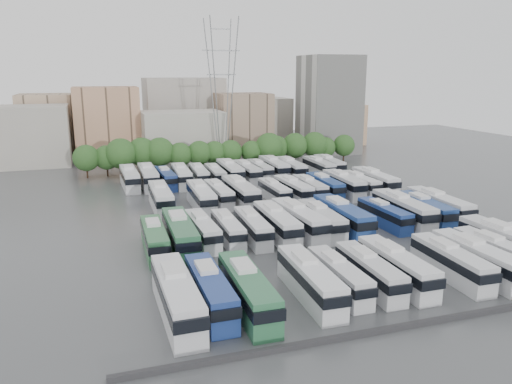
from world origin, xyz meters
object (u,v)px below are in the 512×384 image
object	(u,v)px
bus_r0_s6	(369,271)
bus_r0_s7	(396,266)
bus_r1_s10	(384,215)
bus_r3_s6	(230,171)
bus_r0_s0	(177,296)
bus_r1_s12	(425,209)
bus_r0_s4	(310,280)
bus_r0_s12	(507,243)
bus_r2_s13	(375,181)
bus_r2_s5	(240,192)
bus_r2_s12	(359,183)
bus_r0_s1	(210,290)
bus_r3_s8	(260,170)
bus_r3_s13	(329,165)
bus_r2_s11	(343,184)
bus_r3_s0	(130,178)
bus_r1_s5	(277,223)
bus_r2_s7	(274,191)
bus_r3_s10	(290,168)
bus_r3_s5	(215,174)
bus_r1_s11	(403,210)
bus_r2_s8	(293,189)
bus_r3_s4	(199,175)
bus_r1_s4	(253,227)
bus_r1_s6	(299,220)
bus_r0_s5	(339,275)
bus_r2_s9	(310,188)
bus_r0_s2	(248,290)
bus_r0_s11	(498,253)
bus_r1_s7	(321,219)
bus_r0_s9	(451,262)
bus_r1_s1	(180,233)
electricity_pylon	(222,85)
bus_r3_s9	(274,167)
bus_r1_s13	(439,206)
bus_r2_s1	(161,198)
bus_r3_s7	(246,172)
bus_r1_s2	(202,230)
bus_r2_s10	(325,186)
bus_r1_s3	(228,229)
bus_r3_s3	(181,176)
bus_r2_s4	(219,194)
bus_r0_s10	(477,259)
apartment_tower	(329,105)
bus_r2_s3	(201,197)
bus_r3_s2	(166,178)

from	to	relation	value
bus_r0_s6	bus_r0_s7	bearing A→B (deg)	1.66
bus_r1_s10	bus_r3_s6	bearing A→B (deg)	107.99
bus_r0_s0	bus_r1_s12	size ratio (longest dim) A/B	1.09
bus_r0_s4	bus_r0_s12	distance (m)	26.47
bus_r0_s4	bus_r2_s13	xyz separation A→B (m)	(29.96, 37.61, 0.08)
bus_r2_s5	bus_r2_s12	xyz separation A→B (m)	(23.13, 0.96, -0.32)
bus_r0_s1	bus_r2_s12	size ratio (longest dim) A/B	1.05
bus_r3_s8	bus_r3_s13	world-z (taller)	bus_r3_s13
bus_r2_s11	bus_r3_s0	distance (m)	40.51
bus_r1_s5	bus_r2_s7	size ratio (longest dim) A/B	1.18
bus_r0_s0	bus_r3_s10	world-z (taller)	bus_r0_s0
bus_r3_s5	bus_r1_s11	bearing A→B (deg)	-59.15
bus_r2_s8	bus_r3_s4	bearing A→B (deg)	123.89
bus_r2_s5	bus_r0_s1	bearing A→B (deg)	-111.32
bus_r1_s12	bus_r2_s12	world-z (taller)	bus_r1_s12
bus_r3_s8	bus_r1_s5	bearing A→B (deg)	-105.31
bus_r1_s4	bus_r1_s6	xyz separation A→B (m)	(6.74, 0.20, 0.27)
bus_r0_s4	bus_r3_s5	distance (m)	53.97
bus_r1_s4	bus_r1_s10	bearing A→B (deg)	1.34
bus_r0_s5	bus_r2_s8	size ratio (longest dim) A/B	0.91
bus_r3_s5	bus_r2_s9	bearing A→B (deg)	-50.35
bus_r0_s2	bus_r1_s5	world-z (taller)	bus_r0_s2
bus_r0_s11	bus_r1_s7	distance (m)	22.50
bus_r2_s11	bus_r0_s9	bearing A→B (deg)	-99.22
bus_r1_s1	bus_r0_s6	bearing A→B (deg)	-44.80
bus_r0_s7	bus_r2_s13	xyz separation A→B (m)	(19.82, 37.16, 0.12)
electricity_pylon	bus_r3_s10	world-z (taller)	electricity_pylon
bus_r3_s9	electricity_pylon	bearing A→B (deg)	109.15
bus_r3_s4	bus_r1_s13	bearing A→B (deg)	-47.69
bus_r0_s0	bus_r2_s1	xyz separation A→B (m)	(3.49, 37.06, -0.08)
bus_r1_s6	bus_r3_s7	xyz separation A→B (m)	(3.23, 35.18, -0.13)
bus_r1_s2	bus_r2_s12	world-z (taller)	bus_r2_s12
bus_r2_s7	bus_r2_s10	xyz separation A→B (m)	(9.86, 0.51, 0.14)
bus_r1_s3	bus_r2_s9	distance (m)	26.80
bus_r3_s3	bus_r3_s9	world-z (taller)	bus_r3_s9
bus_r0_s2	bus_r2_s13	bearing A→B (deg)	47.36
bus_r2_s8	bus_r2_s4	bearing A→B (deg)	172.68
bus_r0_s10	bus_r3_s6	size ratio (longest dim) A/B	0.95
bus_r1_s12	bus_r3_s5	size ratio (longest dim) A/B	1.10
bus_r3_s4	bus_r3_s7	xyz separation A→B (m)	(9.76, -0.44, 0.11)
apartment_tower	bus_r3_s3	distance (m)	55.17
bus_r0_s9	bus_r1_s2	bearing A→B (deg)	141.99
bus_r2_s3	bus_r3_s3	size ratio (longest dim) A/B	1.03
bus_r0_s10	bus_r2_s5	xyz separation A→B (m)	(-16.24, 36.89, 0.18)
bus_r2_s4	bus_r3_s4	bearing A→B (deg)	88.41
bus_r2_s5	bus_r3_s13	world-z (taller)	bus_r2_s5
bus_r2_s8	bus_r2_s10	distance (m)	6.55
bus_r2_s4	bus_r3_s0	bearing A→B (deg)	126.85
bus_r3_s2	bus_r2_s7	bearing A→B (deg)	-48.46
bus_r1_s12	bus_r3_s4	xyz separation A→B (m)	(-26.50, 36.14, -0.11)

